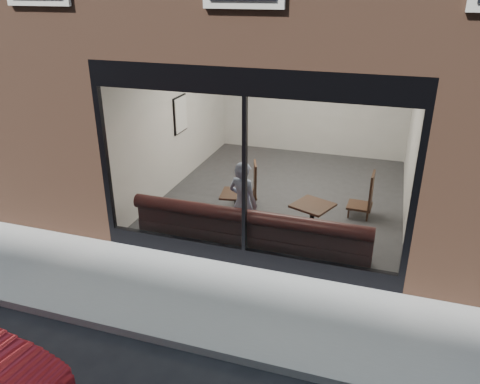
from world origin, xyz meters
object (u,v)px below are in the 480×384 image
(banquette, at_px, (251,241))
(person, at_px, (243,204))
(cafe_table_left, at_px, (236,194))
(cafe_table_right, at_px, (313,205))
(cafe_chair_left, at_px, (246,195))
(cafe_chair_right, at_px, (359,206))

(banquette, height_order, person, person)
(cafe_table_left, bearing_deg, cafe_table_right, -2.12)
(cafe_chair_left, bearing_deg, cafe_chair_right, 165.93)
(person, relative_size, cafe_table_right, 2.52)
(person, bearing_deg, cafe_chair_left, -56.86)
(banquette, bearing_deg, cafe_table_left, 125.59)
(cafe_table_left, xyz_separation_m, cafe_chair_left, (-0.15, 1.06, -0.50))
(person, xyz_separation_m, cafe_chair_left, (-0.41, 1.48, -0.53))
(person, relative_size, cafe_chair_left, 3.42)
(cafe_table_right, bearing_deg, cafe_chair_left, 144.64)
(person, xyz_separation_m, cafe_table_right, (1.15, 0.37, -0.03))
(cafe_table_right, height_order, cafe_chair_right, cafe_table_right)
(cafe_table_left, bearing_deg, person, -58.40)
(cafe_chair_right, bearing_deg, cafe_table_left, 33.39)
(person, bearing_deg, cafe_table_right, -144.75)
(banquette, relative_size, cafe_table_left, 7.26)
(cafe_chair_left, relative_size, cafe_chair_right, 0.97)
(cafe_table_left, distance_m, cafe_chair_left, 1.18)
(cafe_chair_right, bearing_deg, cafe_table_right, 63.89)
(cafe_chair_left, xyz_separation_m, cafe_chair_right, (2.29, 0.22, 0.00))
(person, bearing_deg, banquette, 148.43)
(banquette, xyz_separation_m, cafe_chair_left, (-0.66, 1.76, 0.01))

